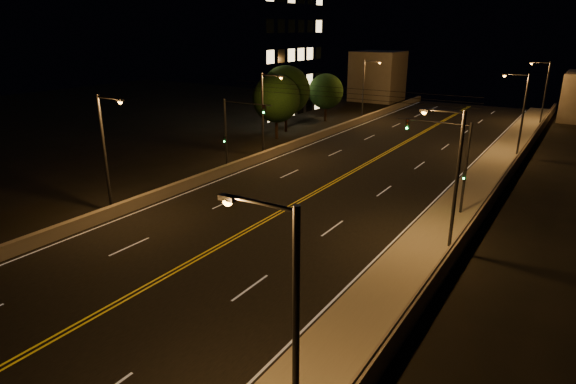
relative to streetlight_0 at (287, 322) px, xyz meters
The scene contains 22 objects.
road 21.12m from the streetlight_0, 124.00° to the left, with size 18.00×120.00×0.02m, color black.
sidewalk 17.69m from the streetlight_0, 92.34° to the left, with size 3.60×120.00×0.30m, color gray.
curb 17.88m from the streetlight_0, 98.57° to the left, with size 0.14×120.00×0.15m, color gray.
parapet_wall 17.54m from the streetlight_0, 86.80° to the left, with size 0.30×120.00×1.00m, color gray.
jersey_barrier 27.18m from the streetlight_0, 140.55° to the left, with size 0.45×120.00×0.86m, color gray.
distant_building_left 78.32m from the streetlight_0, 110.55° to the left, with size 8.00×8.00×8.58m, color gray.
parapet_rail 17.43m from the streetlight_0, 86.80° to the left, with size 0.06×0.06×120.00m, color black.
lane_markings 21.06m from the streetlight_0, 124.12° to the left, with size 17.32×116.00×0.00m.
streetlight_0 is the anchor object (origin of this frame).
streetlight_1 17.31m from the streetlight_0, 90.00° to the left, with size 2.55×0.28×8.28m.
streetlight_2 43.09m from the streetlight_0, 90.00° to the left, with size 2.55×0.28×8.28m.
streetlight_3 63.43m from the streetlight_0, 90.00° to the left, with size 2.55×0.28×8.28m.
streetlight_4 23.97m from the streetlight_0, 153.20° to the left, with size 2.55×0.28×8.28m.
streetlight_5 36.48m from the streetlight_0, 125.91° to the left, with size 2.55×0.28×8.28m.
streetlight_6 58.11m from the streetlight_0, 111.60° to the left, with size 2.55×0.28×8.28m.
traffic_signal_right 23.30m from the streetlight_0, 93.57° to the left, with size 5.11×0.31×6.58m.
traffic_signal_left 30.90m from the streetlight_0, 131.20° to the left, with size 5.11×0.31×6.58m.
overhead_wires 29.04m from the streetlight_0, 113.42° to the left, with size 22.00×0.03×0.83m.
building_tower 62.18m from the streetlight_0, 130.84° to the left, with size 24.00×15.00×30.07m.
tree_0 44.70m from the streetlight_0, 124.08° to the left, with size 5.53×5.53×7.49m.
tree_1 48.80m from the streetlight_0, 122.68° to the left, with size 6.03×6.03×8.17m.
tree_2 56.40m from the streetlight_0, 117.02° to the left, with size 4.84×4.84×6.55m.
Camera 1 is at (17.57, -6.54, 12.43)m, focal length 30.00 mm.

